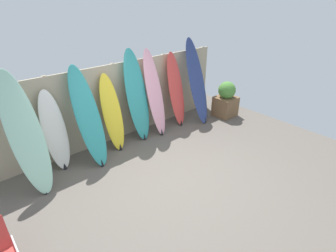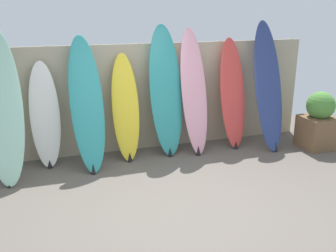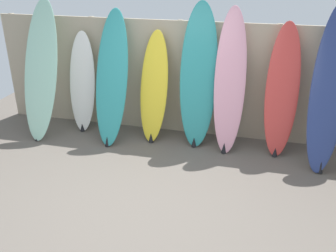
{
  "view_description": "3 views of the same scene",
  "coord_description": "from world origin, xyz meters",
  "px_view_note": "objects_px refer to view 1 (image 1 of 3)",
  "views": [
    {
      "loc": [
        -2.79,
        -3.04,
        3.19
      ],
      "look_at": [
        0.23,
        0.45,
        0.82
      ],
      "focal_mm": 28.0,
      "sensor_mm": 36.0,
      "label": 1
    },
    {
      "loc": [
        -1.43,
        -4.0,
        2.36
      ],
      "look_at": [
        0.15,
        0.93,
        0.71
      ],
      "focal_mm": 40.0,
      "sensor_mm": 36.0,
      "label": 2
    },
    {
      "loc": [
        1.2,
        -3.57,
        2.67
      ],
      "look_at": [
        0.19,
        0.5,
        0.76
      ],
      "focal_mm": 40.0,
      "sensor_mm": 36.0,
      "label": 3
    }
  ],
  "objects_px": {
    "surfboard_navy_7": "(197,82)",
    "planter_box": "(226,100)",
    "surfboard_yellow_3": "(112,114)",
    "surfboard_pink_5": "(155,94)",
    "surfboard_teal_2": "(88,118)",
    "surfboard_red_6": "(176,90)",
    "surfboard_seafoam_0": "(26,135)",
    "surfboard_teal_4": "(137,97)",
    "surfboard_white_1": "(55,132)"
  },
  "relations": [
    {
      "from": "surfboard_teal_2",
      "to": "surfboard_white_1",
      "type": "bearing_deg",
      "value": 160.09
    },
    {
      "from": "surfboard_yellow_3",
      "to": "surfboard_navy_7",
      "type": "relative_size",
      "value": 0.78
    },
    {
      "from": "surfboard_teal_2",
      "to": "surfboard_red_6",
      "type": "xyz_separation_m",
      "value": [
        2.49,
        0.16,
        -0.05
      ]
    },
    {
      "from": "surfboard_white_1",
      "to": "planter_box",
      "type": "relative_size",
      "value": 1.62
    },
    {
      "from": "surfboard_navy_7",
      "to": "planter_box",
      "type": "bearing_deg",
      "value": -26.32
    },
    {
      "from": "surfboard_yellow_3",
      "to": "surfboard_seafoam_0",
      "type": "bearing_deg",
      "value": -172.92
    },
    {
      "from": "surfboard_pink_5",
      "to": "surfboard_navy_7",
      "type": "bearing_deg",
      "value": -5.28
    },
    {
      "from": "surfboard_teal_2",
      "to": "surfboard_teal_4",
      "type": "relative_size",
      "value": 0.94
    },
    {
      "from": "surfboard_seafoam_0",
      "to": "surfboard_teal_2",
      "type": "xyz_separation_m",
      "value": [
        1.15,
        0.06,
        -0.06
      ]
    },
    {
      "from": "surfboard_teal_4",
      "to": "surfboard_navy_7",
      "type": "xyz_separation_m",
      "value": [
        1.78,
        -0.18,
        0.02
      ]
    },
    {
      "from": "surfboard_teal_4",
      "to": "surfboard_pink_5",
      "type": "distance_m",
      "value": 0.47
    },
    {
      "from": "surfboard_yellow_3",
      "to": "surfboard_teal_4",
      "type": "xyz_separation_m",
      "value": [
        0.68,
        0.02,
        0.22
      ]
    },
    {
      "from": "planter_box",
      "to": "surfboard_yellow_3",
      "type": "bearing_deg",
      "value": 170.18
    },
    {
      "from": "surfboard_seafoam_0",
      "to": "surfboard_navy_7",
      "type": "height_order",
      "value": "surfboard_navy_7"
    },
    {
      "from": "surfboard_pink_5",
      "to": "surfboard_navy_7",
      "type": "distance_m",
      "value": 1.32
    },
    {
      "from": "surfboard_white_1",
      "to": "surfboard_red_6",
      "type": "relative_size",
      "value": 0.86
    },
    {
      "from": "surfboard_white_1",
      "to": "planter_box",
      "type": "height_order",
      "value": "surfboard_white_1"
    },
    {
      "from": "surfboard_yellow_3",
      "to": "surfboard_pink_5",
      "type": "bearing_deg",
      "value": -2.23
    },
    {
      "from": "surfboard_navy_7",
      "to": "planter_box",
      "type": "relative_size",
      "value": 2.17
    },
    {
      "from": "surfboard_seafoam_0",
      "to": "surfboard_white_1",
      "type": "relative_size",
      "value": 1.31
    },
    {
      "from": "surfboard_white_1",
      "to": "surfboard_red_6",
      "type": "height_order",
      "value": "surfboard_red_6"
    },
    {
      "from": "surfboard_yellow_3",
      "to": "surfboard_navy_7",
      "type": "xyz_separation_m",
      "value": [
        2.46,
        -0.17,
        0.24
      ]
    },
    {
      "from": "surfboard_yellow_3",
      "to": "surfboard_red_6",
      "type": "relative_size",
      "value": 0.89
    },
    {
      "from": "surfboard_teal_2",
      "to": "surfboard_yellow_3",
      "type": "relative_size",
      "value": 1.18
    },
    {
      "from": "surfboard_teal_2",
      "to": "planter_box",
      "type": "distance_m",
      "value": 3.94
    },
    {
      "from": "surfboard_white_1",
      "to": "surfboard_teal_2",
      "type": "distance_m",
      "value": 0.68
    },
    {
      "from": "surfboard_red_6",
      "to": "planter_box",
      "type": "distance_m",
      "value": 1.57
    },
    {
      "from": "surfboard_yellow_3",
      "to": "surfboard_red_6",
      "type": "xyz_separation_m",
      "value": [
        1.88,
        0.0,
        0.1
      ]
    },
    {
      "from": "surfboard_teal_4",
      "to": "surfboard_seafoam_0",
      "type": "bearing_deg",
      "value": -174.47
    },
    {
      "from": "surfboard_white_1",
      "to": "planter_box",
      "type": "bearing_deg",
      "value": -7.93
    },
    {
      "from": "surfboard_navy_7",
      "to": "surfboard_white_1",
      "type": "bearing_deg",
      "value": 176.49
    },
    {
      "from": "surfboard_seafoam_0",
      "to": "surfboard_navy_7",
      "type": "bearing_deg",
      "value": 0.72
    },
    {
      "from": "surfboard_navy_7",
      "to": "planter_box",
      "type": "xyz_separation_m",
      "value": [
        0.81,
        -0.4,
        -0.6
      ]
    },
    {
      "from": "surfboard_red_6",
      "to": "surfboard_navy_7",
      "type": "height_order",
      "value": "surfboard_navy_7"
    },
    {
      "from": "surfboard_pink_5",
      "to": "planter_box",
      "type": "relative_size",
      "value": 2.07
    },
    {
      "from": "surfboard_seafoam_0",
      "to": "surfboard_yellow_3",
      "type": "xyz_separation_m",
      "value": [
        1.77,
        0.22,
        -0.22
      ]
    },
    {
      "from": "surfboard_teal_2",
      "to": "surfboard_navy_7",
      "type": "relative_size",
      "value": 0.92
    },
    {
      "from": "surfboard_seafoam_0",
      "to": "surfboard_teal_2",
      "type": "bearing_deg",
      "value": 2.89
    },
    {
      "from": "surfboard_seafoam_0",
      "to": "surfboard_teal_4",
      "type": "relative_size",
      "value": 1.0
    },
    {
      "from": "surfboard_seafoam_0",
      "to": "planter_box",
      "type": "height_order",
      "value": "surfboard_seafoam_0"
    },
    {
      "from": "surfboard_teal_2",
      "to": "surfboard_teal_4",
      "type": "distance_m",
      "value": 1.31
    },
    {
      "from": "surfboard_white_1",
      "to": "surfboard_yellow_3",
      "type": "xyz_separation_m",
      "value": [
        1.22,
        -0.06,
        0.04
      ]
    },
    {
      "from": "surfboard_yellow_3",
      "to": "surfboard_red_6",
      "type": "bearing_deg",
      "value": 0.02
    },
    {
      "from": "surfboard_yellow_3",
      "to": "planter_box",
      "type": "height_order",
      "value": "surfboard_yellow_3"
    },
    {
      "from": "surfboard_teal_4",
      "to": "surfboard_pink_5",
      "type": "bearing_deg",
      "value": -7.58
    },
    {
      "from": "surfboard_teal_2",
      "to": "surfboard_teal_4",
      "type": "bearing_deg",
      "value": 7.87
    },
    {
      "from": "surfboard_pink_5",
      "to": "surfboard_navy_7",
      "type": "height_order",
      "value": "surfboard_navy_7"
    },
    {
      "from": "surfboard_teal_2",
      "to": "surfboard_teal_4",
      "type": "xyz_separation_m",
      "value": [
        1.29,
        0.18,
        0.07
      ]
    },
    {
      "from": "surfboard_yellow_3",
      "to": "surfboard_pink_5",
      "type": "relative_size",
      "value": 0.82
    },
    {
      "from": "surfboard_teal_4",
      "to": "planter_box",
      "type": "relative_size",
      "value": 2.12
    }
  ]
}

